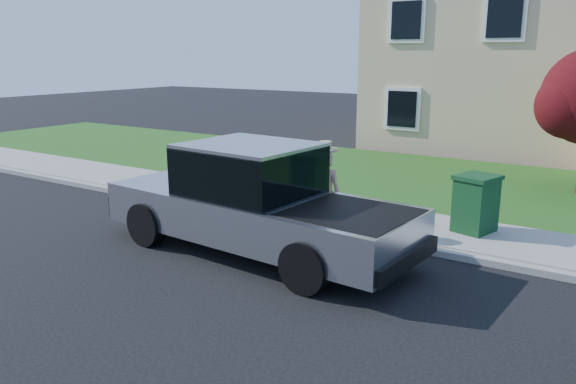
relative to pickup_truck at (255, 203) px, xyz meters
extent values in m
plane|color=black|center=(0.53, -1.31, -0.92)|extent=(80.00, 80.00, 0.00)
cube|color=gray|center=(1.53, 1.59, -0.86)|extent=(40.00, 0.20, 0.12)
cube|color=gray|center=(1.53, 2.69, -0.84)|extent=(40.00, 2.00, 0.15)
cube|color=#224C15|center=(1.53, 7.19, -0.87)|extent=(40.00, 7.00, 0.10)
cube|color=tan|center=(0.53, 15.69, 2.28)|extent=(8.00, 9.00, 6.40)
cube|color=white|center=(-1.67, 11.14, 3.68)|extent=(1.30, 0.10, 1.50)
cube|color=white|center=(1.53, 11.14, 3.68)|extent=(1.30, 0.10, 1.50)
cube|color=black|center=(-1.67, 11.14, 0.68)|extent=(1.30, 0.10, 1.50)
cylinder|color=black|center=(-1.92, -0.80, -0.51)|extent=(0.84, 0.36, 0.81)
cylinder|color=black|center=(-1.78, 1.07, -0.51)|extent=(0.84, 0.36, 0.81)
cylinder|color=black|center=(1.69, -1.06, -0.51)|extent=(0.84, 0.36, 0.81)
cylinder|color=black|center=(1.82, 0.80, -0.51)|extent=(0.84, 0.36, 0.81)
cube|color=#ADAEB4|center=(0.03, 0.00, -0.21)|extent=(5.94, 2.46, 0.73)
cube|color=black|center=(-0.12, 0.01, 0.56)|extent=(2.27, 2.05, 0.87)
cube|color=#ADAEB4|center=(-0.12, 0.01, 1.01)|extent=(2.27, 2.05, 0.08)
cube|color=black|center=(1.96, -0.15, 0.13)|extent=(1.96, 1.86, 0.06)
cube|color=black|center=(-2.90, 0.21, -0.36)|extent=(0.26, 1.94, 0.41)
cube|color=black|center=(2.95, -0.22, -0.41)|extent=(0.26, 1.94, 0.25)
cube|color=black|center=(-0.86, 1.17, 0.46)|extent=(0.14, 0.23, 0.18)
imported|color=#E4A27D|center=(0.68, 1.32, -0.05)|extent=(0.71, 0.54, 1.73)
cylinder|color=tan|center=(0.68, 1.32, 0.84)|extent=(0.46, 0.46, 0.05)
cylinder|color=tan|center=(0.68, 1.32, 0.91)|extent=(0.23, 0.23, 0.16)
sphere|color=#480F12|center=(4.06, 7.30, 1.37)|extent=(1.63, 1.63, 1.63)
cube|color=#103C1B|center=(3.11, 2.88, -0.25)|extent=(0.78, 0.86, 1.02)
cube|color=#103C1B|center=(3.11, 2.88, 0.30)|extent=(0.86, 0.93, 0.08)
camera|label=1|loc=(5.70, -7.79, 2.57)|focal=35.00mm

